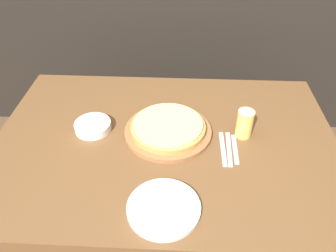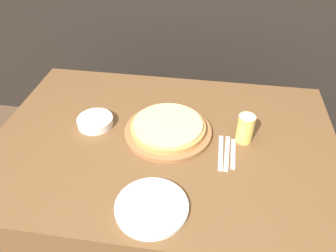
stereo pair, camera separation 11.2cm
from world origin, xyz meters
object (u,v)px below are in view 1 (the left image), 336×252
beer_glass (245,123)px  spoon (235,149)px  dinner_knife (229,149)px  side_bowl (93,126)px  fork (223,149)px  dinner_plate (164,208)px  pizza_on_board (168,129)px

beer_glass → spoon: bearing=-114.2°
dinner_knife → side_bowl: bearing=170.3°
side_bowl → fork: size_ratio=0.78×
side_bowl → fork: (0.57, -0.10, -0.02)m
beer_glass → fork: beer_glass is taller
dinner_plate → fork: (0.23, 0.32, -0.01)m
spoon → dinner_knife: bearing=180.0°
beer_glass → spoon: (-0.04, -0.09, -0.07)m
dinner_knife → pizza_on_board: bearing=160.5°
side_bowl → fork: side_bowl is taller
pizza_on_board → fork: pizza_on_board is taller
dinner_plate → spoon: size_ratio=1.45×
fork → spoon: bearing=-0.0°
side_bowl → pizza_on_board: bearing=-1.6°
dinner_plate → dinner_knife: (0.25, 0.32, -0.01)m
beer_glass → fork: 0.15m
dinner_plate → fork: dinner_plate is taller
beer_glass → dinner_knife: 0.13m
pizza_on_board → dinner_knife: pizza_on_board is taller
side_bowl → fork: bearing=-10.1°
beer_glass → spoon: 0.12m
beer_glass → side_bowl: beer_glass is taller
side_bowl → spoon: bearing=-9.3°
pizza_on_board → side_bowl: size_ratio=2.37×
pizza_on_board → side_bowl: bearing=178.4°
dinner_plate → fork: 0.39m
dinner_plate → spoon: dinner_plate is taller
dinner_knife → spoon: (0.03, -0.00, 0.00)m
pizza_on_board → dinner_plate: (0.01, -0.41, -0.02)m
side_bowl → dinner_knife: size_ratio=0.78×
pizza_on_board → fork: bearing=-21.4°
spoon → side_bowl: bearing=170.7°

